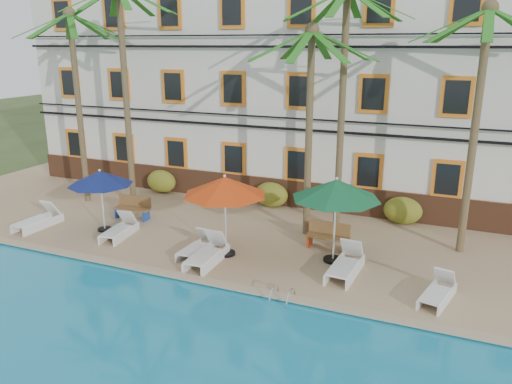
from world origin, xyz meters
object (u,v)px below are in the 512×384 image
at_px(palm_e, 479,97).
at_px(bench_right, 328,235).
at_px(pool_ladder, 282,299).
at_px(palm_c, 310,102).
at_px(lounger_e, 346,265).
at_px(palm_a, 76,81).
at_px(umbrella_blue, 100,178).
at_px(palm_b, 124,69).
at_px(lounger_d, 207,254).
at_px(palm_d, 343,79).
at_px(bench_left, 133,207).
at_px(lounger_b, 120,229).
at_px(lounger_f, 438,292).
at_px(umbrella_red, 225,187).
at_px(umbrella_green, 336,190).
at_px(lounger_a, 38,220).
at_px(lounger_c, 197,247).

relative_size(palm_e, bench_right, 5.35).
xyz_separation_m(bench_right, pool_ladder, (-0.23, -4.06, -0.47)).
height_order(palm_c, lounger_e, palm_c).
relative_size(palm_a, umbrella_blue, 3.44).
height_order(palm_b, lounger_d, palm_b).
bearing_deg(palm_d, bench_left, -165.34).
bearing_deg(lounger_d, palm_d, 56.86).
bearing_deg(bench_left, lounger_e, -10.80).
relative_size(palm_a, palm_e, 1.02).
distance_m(lounger_b, lounger_f, 11.19).
relative_size(lounger_b, lounger_e, 0.91).
height_order(bench_right, pool_ladder, bench_right).
bearing_deg(lounger_d, lounger_e, 11.78).
height_order(palm_b, pool_ladder, palm_b).
distance_m(lounger_b, bench_right, 7.64).
bearing_deg(palm_e, umbrella_red, -155.15).
relative_size(palm_b, bench_left, 6.09).
height_order(palm_b, lounger_e, palm_b).
height_order(umbrella_blue, bench_right, umbrella_blue).
distance_m(umbrella_green, lounger_a, 11.65).
distance_m(palm_e, pool_ladder, 8.87).
xyz_separation_m(palm_a, lounger_d, (8.23, -3.84, -5.03)).
distance_m(umbrella_red, bench_left, 5.77).
bearing_deg(palm_a, palm_c, -0.44).
distance_m(palm_e, lounger_e, 6.75).
height_order(palm_a, lounger_b, palm_a).
xyz_separation_m(palm_d, lounger_a, (-10.71, -4.37, -5.37)).
relative_size(palm_c, palm_e, 0.93).
distance_m(lounger_e, pool_ladder, 2.61).
bearing_deg(lounger_f, umbrella_red, 175.30).
xyz_separation_m(palm_c, bench_left, (-7.02, -1.11, -4.44)).
bearing_deg(lounger_b, umbrella_red, 0.43).
relative_size(palm_e, umbrella_green, 2.84).
height_order(lounger_a, bench_left, lounger_a).
xyz_separation_m(palm_a, palm_c, (10.40, -0.08, -0.44)).
distance_m(palm_a, palm_c, 10.41).
height_order(palm_a, lounger_c, palm_a).
xyz_separation_m(lounger_b, bench_right, (7.40, 1.91, 0.19)).
xyz_separation_m(lounger_a, lounger_d, (7.62, -0.37, 0.01)).
height_order(palm_a, lounger_a, palm_a).
distance_m(palm_a, bench_right, 12.58).
xyz_separation_m(lounger_d, lounger_f, (7.09, 0.25, -0.05)).
height_order(palm_b, lounger_b, palm_b).
relative_size(palm_b, umbrella_red, 3.30).
relative_size(palm_a, lounger_f, 4.60).
bearing_deg(lounger_b, bench_left, 112.05).
height_order(palm_e, lounger_a, palm_e).
distance_m(palm_c, pool_ladder, 7.16).
bearing_deg(lounger_e, umbrella_red, -178.70).
height_order(palm_c, umbrella_blue, palm_c).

